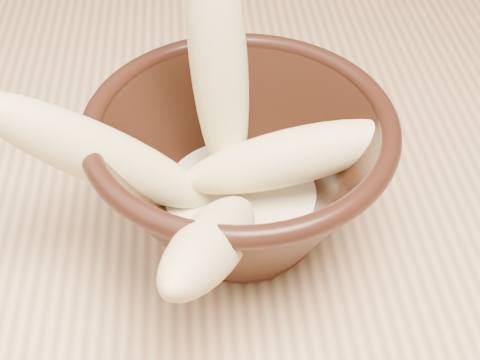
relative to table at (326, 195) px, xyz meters
name	(u,v)px	position (x,y,z in m)	size (l,w,h in m)	color
table	(326,195)	(0.00, 0.00, 0.00)	(1.20, 0.80, 0.75)	#DCB279
bowl	(240,170)	(-0.10, -0.11, 0.15)	(0.22, 0.22, 0.12)	black
milk_puddle	(240,198)	(-0.10, -0.11, 0.12)	(0.13, 0.13, 0.02)	beige
banana_upright	(218,60)	(-0.11, -0.08, 0.22)	(0.04, 0.04, 0.20)	#F4DB90
banana_left	(99,154)	(-0.20, -0.13, 0.18)	(0.04, 0.04, 0.19)	#F4DB90
banana_across	(290,157)	(-0.06, -0.12, 0.16)	(0.04, 0.04, 0.16)	#F4DB90
banana_front	(213,241)	(-0.12, -0.20, 0.17)	(0.04, 0.04, 0.18)	#F4DB90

